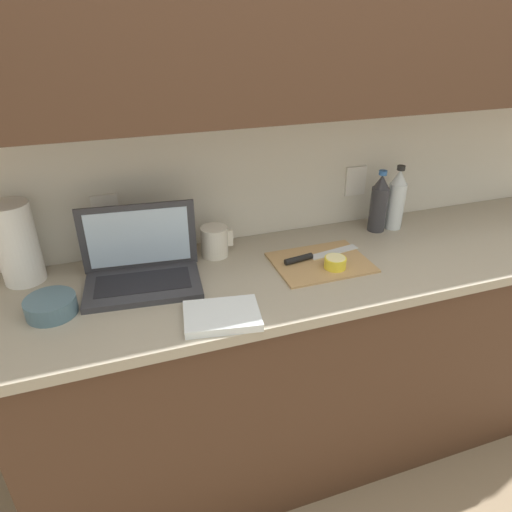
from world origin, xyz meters
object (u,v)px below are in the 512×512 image
object	(u,v)px
bottle_green_soda	(396,200)
paper_towel_roll	(17,243)
cutting_board	(321,262)
lemon_half_cut	(335,262)
knife	(309,257)
laptop	(142,265)
measuring_cup	(215,241)
bottle_oil_tall	(379,204)
bowl_white	(51,306)

from	to	relation	value
bottle_green_soda	paper_towel_roll	world-z (taller)	paper_towel_roll
cutting_board	lemon_half_cut	size ratio (longest dim) A/B	4.41
cutting_board	lemon_half_cut	bearing A→B (deg)	-64.51
knife	paper_towel_roll	bearing A→B (deg)	160.09
knife	bottle_green_soda	distance (m)	0.49
laptop	lemon_half_cut	distance (m)	0.66
lemon_half_cut	measuring_cup	bearing A→B (deg)	146.74
bottle_green_soda	bottle_oil_tall	bearing A→B (deg)	180.00
cutting_board	bottle_oil_tall	distance (m)	0.40
lemon_half_cut	bowl_white	world-z (taller)	bowl_white
bottle_green_soda	bottle_oil_tall	size ratio (longest dim) A/B	1.04
bowl_white	laptop	bearing A→B (deg)	20.46
bottle_oil_tall	measuring_cup	world-z (taller)	bottle_oil_tall
knife	bowl_white	world-z (taller)	bowl_white
bottle_green_soda	lemon_half_cut	bearing A→B (deg)	-148.75
lemon_half_cut	paper_towel_roll	bearing A→B (deg)	164.81
cutting_board	lemon_half_cut	xyz separation A→B (m)	(0.03, -0.06, 0.02)
bottle_green_soda	bottle_oil_tall	world-z (taller)	bottle_green_soda
knife	paper_towel_roll	size ratio (longest dim) A/B	1.14
laptop	bowl_white	distance (m)	0.30
knife	cutting_board	bearing A→B (deg)	-52.10
knife	measuring_cup	bearing A→B (deg)	144.65
laptop	bottle_green_soda	world-z (taller)	bottle_green_soda
lemon_half_cut	bottle_green_soda	bearing A→B (deg)	31.25
bowl_white	paper_towel_roll	distance (m)	0.28
cutting_board	bowl_white	size ratio (longest dim) A/B	2.27
bottle_green_soda	bowl_white	xyz separation A→B (m)	(-1.31, -0.20, -0.09)
laptop	knife	size ratio (longest dim) A/B	1.27
laptop	cutting_board	world-z (taller)	laptop
lemon_half_cut	bottle_oil_tall	size ratio (longest dim) A/B	0.30
measuring_cup	lemon_half_cut	bearing A→B (deg)	-33.26
bowl_white	paper_towel_roll	bearing A→B (deg)	111.26
cutting_board	knife	size ratio (longest dim) A/B	1.08
laptop	lemon_half_cut	world-z (taller)	laptop
bottle_oil_tall	paper_towel_roll	bearing A→B (deg)	178.44
lemon_half_cut	knife	bearing A→B (deg)	124.28
knife	bottle_green_soda	world-z (taller)	bottle_green_soda
measuring_cup	laptop	bearing A→B (deg)	-160.22
lemon_half_cut	bowl_white	bearing A→B (deg)	177.62
cutting_board	bottle_green_soda	bearing A→B (deg)	23.53
bottle_oil_tall	bottle_green_soda	bearing A→B (deg)	-0.00
bottle_oil_tall	bowl_white	bearing A→B (deg)	-170.77
cutting_board	bottle_green_soda	world-z (taller)	bottle_green_soda
laptop	knife	world-z (taller)	laptop
cutting_board	paper_towel_roll	world-z (taller)	paper_towel_roll
lemon_half_cut	bottle_oil_tall	world-z (taller)	bottle_oil_tall
lemon_half_cut	cutting_board	bearing A→B (deg)	115.49
laptop	measuring_cup	distance (m)	0.29
laptop	bottle_green_soda	bearing A→B (deg)	11.11
knife	paper_towel_roll	xyz separation A→B (m)	(-0.95, 0.19, 0.12)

